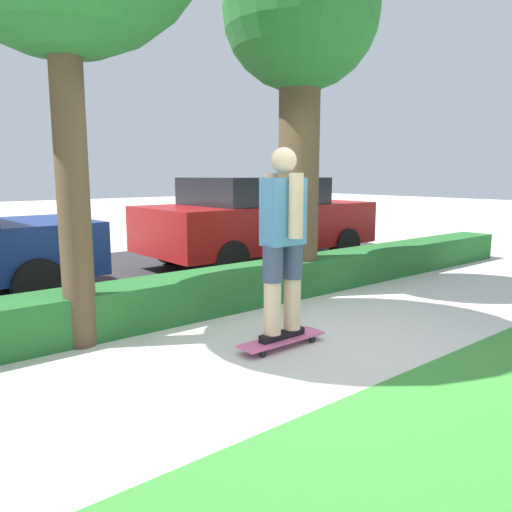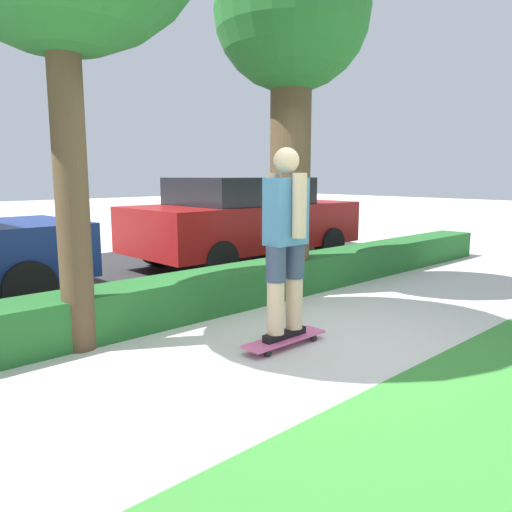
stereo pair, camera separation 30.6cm
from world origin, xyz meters
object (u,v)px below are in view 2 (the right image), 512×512
at_px(skateboard, 285,339).
at_px(skater_person, 286,239).
at_px(parked_car_middle, 244,219).
at_px(tree_mid, 292,29).

bearing_deg(skateboard, skater_person, 0.00).
bearing_deg(parked_car_middle, skateboard, -127.36).
bearing_deg(parked_car_middle, tree_mid, -117.60).
bearing_deg(skater_person, tree_mid, 42.37).
distance_m(skateboard, tree_mid, 4.07).
relative_size(tree_mid, parked_car_middle, 1.07).
height_order(skater_person, parked_car_middle, skater_person).
relative_size(skateboard, skater_person, 0.52).
distance_m(skateboard, parked_car_middle, 4.67).
bearing_deg(tree_mid, parked_car_middle, 62.98).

